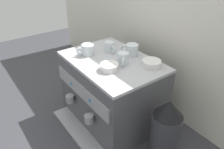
{
  "coord_description": "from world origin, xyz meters",
  "views": [
    {
      "loc": [
        1.02,
        -0.74,
        1.1
      ],
      "look_at": [
        0.0,
        0.0,
        0.36
      ],
      "focal_mm": 35.72,
      "sensor_mm": 36.0,
      "label": 1
    }
  ],
  "objects_px": {
    "ceramic_cup_0": "(110,47)",
    "ceramic_bowl_1": "(109,67)",
    "coffee_grinder": "(165,132)",
    "ceramic_bowl_0": "(152,64)",
    "espresso_machine": "(111,91)",
    "milk_pitcher": "(81,80)",
    "ceramic_cup_2": "(87,50)",
    "ceramic_cup_1": "(123,58)",
    "ceramic_cup_3": "(131,50)"
  },
  "relations": [
    {
      "from": "ceramic_cup_0",
      "to": "ceramic_bowl_1",
      "type": "height_order",
      "value": "ceramic_cup_0"
    },
    {
      "from": "ceramic_bowl_1",
      "to": "coffee_grinder",
      "type": "bearing_deg",
      "value": 16.67
    },
    {
      "from": "ceramic_bowl_0",
      "to": "coffee_grinder",
      "type": "height_order",
      "value": "ceramic_bowl_0"
    },
    {
      "from": "espresso_machine",
      "to": "ceramic_bowl_1",
      "type": "distance_m",
      "value": 0.28
    },
    {
      "from": "coffee_grinder",
      "to": "milk_pitcher",
      "type": "bearing_deg",
      "value": -179.7
    },
    {
      "from": "espresso_machine",
      "to": "ceramic_cup_2",
      "type": "distance_m",
      "value": 0.32
    },
    {
      "from": "ceramic_cup_2",
      "to": "milk_pitcher",
      "type": "relative_size",
      "value": 0.92
    },
    {
      "from": "ceramic_bowl_0",
      "to": "ceramic_bowl_1",
      "type": "distance_m",
      "value": 0.25
    },
    {
      "from": "ceramic_cup_1",
      "to": "ceramic_bowl_0",
      "type": "relative_size",
      "value": 0.81
    },
    {
      "from": "ceramic_bowl_1",
      "to": "ceramic_cup_3",
      "type": "bearing_deg",
      "value": 107.99
    },
    {
      "from": "ceramic_cup_0",
      "to": "ceramic_cup_1",
      "type": "xyz_separation_m",
      "value": [
        0.19,
        -0.04,
        0.0
      ]
    },
    {
      "from": "espresso_machine",
      "to": "ceramic_cup_3",
      "type": "xyz_separation_m",
      "value": [
        0.02,
        0.15,
        0.27
      ]
    },
    {
      "from": "ceramic_cup_1",
      "to": "ceramic_bowl_1",
      "type": "distance_m",
      "value": 0.11
    },
    {
      "from": "ceramic_bowl_1",
      "to": "coffee_grinder",
      "type": "xyz_separation_m",
      "value": [
        0.37,
        0.11,
        -0.28
      ]
    },
    {
      "from": "ceramic_bowl_0",
      "to": "milk_pitcher",
      "type": "xyz_separation_m",
      "value": [
        -0.69,
        -0.12,
        -0.42
      ]
    },
    {
      "from": "ceramic_bowl_0",
      "to": "ceramic_cup_0",
      "type": "bearing_deg",
      "value": -166.06
    },
    {
      "from": "ceramic_cup_2",
      "to": "ceramic_bowl_1",
      "type": "relative_size",
      "value": 1.12
    },
    {
      "from": "ceramic_cup_2",
      "to": "milk_pitcher",
      "type": "height_order",
      "value": "ceramic_cup_2"
    },
    {
      "from": "ceramic_cup_0",
      "to": "ceramic_cup_3",
      "type": "bearing_deg",
      "value": 32.51
    },
    {
      "from": "ceramic_cup_2",
      "to": "ceramic_bowl_0",
      "type": "bearing_deg",
      "value": 31.28
    },
    {
      "from": "ceramic_cup_2",
      "to": "coffee_grinder",
      "type": "bearing_deg",
      "value": 9.78
    },
    {
      "from": "ceramic_bowl_0",
      "to": "milk_pitcher",
      "type": "bearing_deg",
      "value": -170.13
    },
    {
      "from": "ceramic_bowl_0",
      "to": "coffee_grinder",
      "type": "distance_m",
      "value": 0.4
    },
    {
      "from": "ceramic_cup_2",
      "to": "ceramic_cup_1",
      "type": "bearing_deg",
      "value": 24.07
    },
    {
      "from": "espresso_machine",
      "to": "coffee_grinder",
      "type": "xyz_separation_m",
      "value": [
        0.46,
        0.03,
        -0.02
      ]
    },
    {
      "from": "ceramic_cup_0",
      "to": "milk_pitcher",
      "type": "bearing_deg",
      "value": -173.68
    },
    {
      "from": "ceramic_cup_1",
      "to": "milk_pitcher",
      "type": "xyz_separation_m",
      "value": [
        -0.56,
        -0.0,
        -0.44
      ]
    },
    {
      "from": "ceramic_cup_0",
      "to": "ceramic_cup_2",
      "type": "height_order",
      "value": "ceramic_cup_2"
    },
    {
      "from": "ceramic_cup_1",
      "to": "ceramic_bowl_1",
      "type": "relative_size",
      "value": 0.85
    },
    {
      "from": "coffee_grinder",
      "to": "ceramic_bowl_1",
      "type": "bearing_deg",
      "value": -163.33
    },
    {
      "from": "ceramic_cup_1",
      "to": "coffee_grinder",
      "type": "relative_size",
      "value": 0.22
    },
    {
      "from": "ceramic_cup_0",
      "to": "coffee_grinder",
      "type": "xyz_separation_m",
      "value": [
        0.58,
        -0.04,
        -0.29
      ]
    },
    {
      "from": "ceramic_cup_2",
      "to": "ceramic_bowl_1",
      "type": "bearing_deg",
      "value": -0.87
    },
    {
      "from": "ceramic_cup_0",
      "to": "ceramic_cup_1",
      "type": "bearing_deg",
      "value": -11.07
    },
    {
      "from": "espresso_machine",
      "to": "ceramic_bowl_0",
      "type": "xyz_separation_m",
      "value": [
        0.21,
        0.14,
        0.25
      ]
    },
    {
      "from": "ceramic_cup_2",
      "to": "coffee_grinder",
      "type": "distance_m",
      "value": 0.7
    },
    {
      "from": "coffee_grinder",
      "to": "ceramic_cup_2",
      "type": "bearing_deg",
      "value": -170.22
    },
    {
      "from": "espresso_machine",
      "to": "ceramic_cup_2",
      "type": "bearing_deg",
      "value": -153.74
    },
    {
      "from": "espresso_machine",
      "to": "ceramic_bowl_1",
      "type": "relative_size",
      "value": 5.99
    },
    {
      "from": "ceramic_cup_2",
      "to": "ceramic_bowl_0",
      "type": "xyz_separation_m",
      "value": [
        0.37,
        0.22,
        -0.02
      ]
    },
    {
      "from": "coffee_grinder",
      "to": "ceramic_cup_3",
      "type": "bearing_deg",
      "value": 165.17
    },
    {
      "from": "espresso_machine",
      "to": "ceramic_cup_1",
      "type": "distance_m",
      "value": 0.28
    },
    {
      "from": "ceramic_cup_3",
      "to": "ceramic_bowl_0",
      "type": "relative_size",
      "value": 1.02
    },
    {
      "from": "ceramic_cup_0",
      "to": "coffee_grinder",
      "type": "height_order",
      "value": "ceramic_cup_0"
    },
    {
      "from": "ceramic_cup_1",
      "to": "milk_pitcher",
      "type": "height_order",
      "value": "ceramic_cup_1"
    },
    {
      "from": "milk_pitcher",
      "to": "ceramic_cup_2",
      "type": "bearing_deg",
      "value": -17.56
    },
    {
      "from": "ceramic_cup_1",
      "to": "ceramic_cup_3",
      "type": "bearing_deg",
      "value": 117.45
    },
    {
      "from": "coffee_grinder",
      "to": "espresso_machine",
      "type": "bearing_deg",
      "value": -176.44
    },
    {
      "from": "ceramic_bowl_1",
      "to": "coffee_grinder",
      "type": "height_order",
      "value": "ceramic_bowl_1"
    },
    {
      "from": "milk_pitcher",
      "to": "ceramic_bowl_0",
      "type": "bearing_deg",
      "value": 9.87
    }
  ]
}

